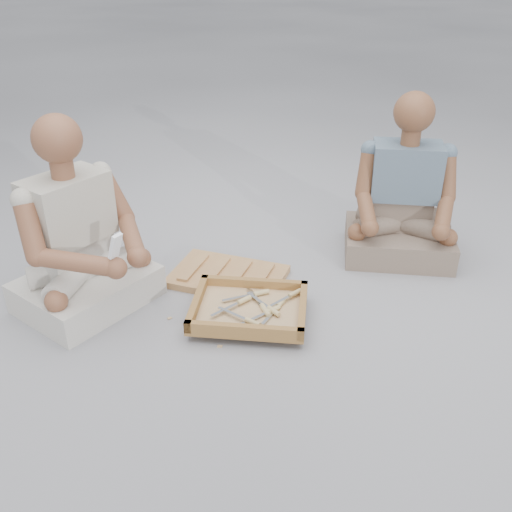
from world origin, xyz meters
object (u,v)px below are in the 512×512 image
(carved_panel, at_px, (228,276))
(companion, at_px, (403,204))
(craftsman, at_px, (80,245))
(tool_tray, at_px, (249,309))

(carved_panel, bearing_deg, companion, 33.24)
(carved_panel, bearing_deg, craftsman, -146.40)
(carved_panel, xyz_separation_m, craftsman, (-0.55, -0.37, 0.28))
(carved_panel, xyz_separation_m, companion, (0.78, 0.51, 0.27))
(carved_panel, distance_m, craftsman, 0.72)
(craftsman, bearing_deg, companion, 145.07)
(tool_tray, height_order, companion, companion)
(tool_tray, bearing_deg, carved_panel, 123.69)
(carved_panel, relative_size, companion, 0.63)
(carved_panel, height_order, tool_tray, tool_tray)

